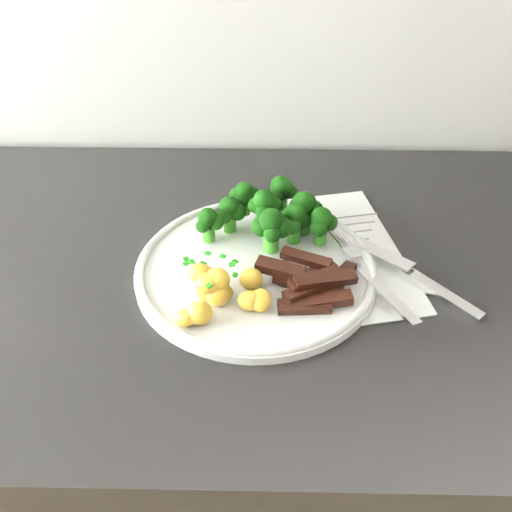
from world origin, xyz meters
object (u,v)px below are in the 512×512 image
object	(u,v)px
beef_strips	(310,282)
potatoes	(220,289)
broccoli	(274,212)
knife	(420,280)
plate	(256,269)
fork	(373,277)
counter	(324,481)
recipe_paper	(326,254)

from	to	relation	value
beef_strips	potatoes	bearing A→B (deg)	-169.14
broccoli	beef_strips	size ratio (longest dim) A/B	1.43
beef_strips	knife	xyz separation A→B (m)	(0.14, 0.02, -0.01)
plate	knife	xyz separation A→B (m)	(0.20, -0.02, 0.00)
plate	fork	bearing A→B (deg)	-10.01
beef_strips	fork	world-z (taller)	beef_strips
plate	beef_strips	xyz separation A→B (m)	(0.07, -0.04, 0.01)
potatoes	plate	bearing A→B (deg)	55.74
broccoli	fork	bearing A→B (deg)	-38.25
counter	potatoes	distance (m)	0.53
broccoli	beef_strips	bearing A→B (deg)	-68.35
counter	knife	size ratio (longest dim) A/B	14.02
plate	fork	world-z (taller)	fork
recipe_paper	fork	size ratio (longest dim) A/B	1.62
fork	plate	bearing A→B (deg)	169.99
recipe_paper	beef_strips	xyz separation A→B (m)	(-0.03, -0.08, 0.02)
plate	beef_strips	world-z (taller)	beef_strips
broccoli	recipe_paper	bearing A→B (deg)	-21.93
potatoes	beef_strips	world-z (taller)	potatoes
potatoes	beef_strips	bearing A→B (deg)	10.86
recipe_paper	broccoli	xyz separation A→B (m)	(-0.07, 0.03, 0.05)
plate	knife	world-z (taller)	knife
broccoli	beef_strips	world-z (taller)	broccoli
fork	knife	xyz separation A→B (m)	(0.06, 0.01, -0.01)
counter	beef_strips	bearing A→B (deg)	-140.17
potatoes	fork	bearing A→B (deg)	10.86
recipe_paper	potatoes	xyz separation A→B (m)	(-0.13, -0.10, 0.03)
counter	knife	world-z (taller)	knife
beef_strips	fork	distance (m)	0.08
recipe_paper	knife	distance (m)	0.13
counter	potatoes	xyz separation A→B (m)	(-0.16, -0.06, 0.50)
recipe_paper	knife	world-z (taller)	knife
recipe_paper	knife	bearing A→B (deg)	-28.30
plate	counter	bearing A→B (deg)	1.90
recipe_paper	fork	distance (m)	0.09
counter	potatoes	size ratio (longest dim) A/B	23.32
potatoes	beef_strips	size ratio (longest dim) A/B	0.84
recipe_paper	potatoes	distance (m)	0.17
broccoli	potatoes	xyz separation A→B (m)	(-0.06, -0.13, -0.02)
knife	potatoes	bearing A→B (deg)	-170.09
beef_strips	recipe_paper	bearing A→B (deg)	72.30
broccoli	knife	bearing A→B (deg)	-25.92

